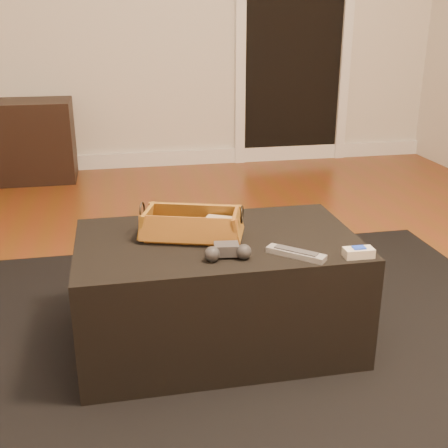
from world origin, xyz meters
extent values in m
cube|color=brown|center=(0.00, 0.00, -0.01)|extent=(5.00, 5.50, 0.01)
cube|color=white|center=(0.00, 2.73, 0.06)|extent=(5.00, 0.04, 0.12)
cube|color=black|center=(1.30, 2.73, 1.02)|extent=(0.82, 0.02, 2.00)
cube|color=white|center=(0.85, 2.72, 1.02)|extent=(0.08, 0.05, 2.05)
cube|color=white|center=(1.75, 2.72, 1.02)|extent=(0.08, 0.05, 2.05)
cube|color=black|center=(0.15, -0.08, 0.01)|extent=(2.60, 2.00, 0.01)
cube|color=black|center=(0.15, -0.03, 0.22)|extent=(1.00, 0.60, 0.42)
cube|color=black|center=(0.04, -0.01, 0.45)|extent=(0.19, 0.08, 0.02)
cube|color=tan|center=(0.16, -0.01, 0.47)|extent=(0.12, 0.11, 0.05)
cube|color=brown|center=(0.06, 0.00, 0.44)|extent=(0.35, 0.24, 0.01)
cube|color=#916020|center=(0.08, 0.07, 0.49)|extent=(0.34, 0.13, 0.09)
cube|color=#965B22|center=(0.04, -0.08, 0.49)|extent=(0.34, 0.13, 0.09)
cube|color=olive|center=(0.22, -0.06, 0.49)|extent=(0.08, 0.17, 0.09)
cube|color=olive|center=(-0.10, 0.05, 0.49)|extent=(0.08, 0.17, 0.09)
torus|color=black|center=(0.23, -0.06, 0.53)|extent=(0.03, 0.06, 0.06)
torus|color=#352C23|center=(-0.11, 0.05, 0.53)|extent=(0.03, 0.06, 0.06)
cube|color=#333336|center=(0.15, -0.20, 0.46)|extent=(0.09, 0.07, 0.04)
sphere|color=#29292C|center=(0.09, -0.22, 0.46)|extent=(0.05, 0.05, 0.05)
sphere|color=#262628|center=(0.20, -0.23, 0.46)|extent=(0.05, 0.05, 0.05)
cube|color=#95989C|center=(0.37, -0.24, 0.44)|extent=(0.18, 0.17, 0.02)
cube|color=#3C3C40|center=(0.37, -0.24, 0.45)|extent=(0.13, 0.12, 0.00)
cube|color=beige|center=(0.57, -0.29, 0.45)|extent=(0.10, 0.05, 0.03)
cube|color=blue|center=(0.57, -0.29, 0.46)|extent=(0.04, 0.03, 0.01)
camera|label=1|loc=(-0.19, -1.86, 1.18)|focal=45.00mm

